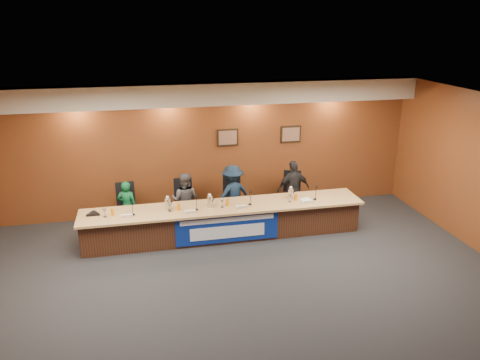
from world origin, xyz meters
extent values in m
plane|color=black|center=(0.00, 0.00, 0.00)|extent=(10.00, 10.00, 0.00)
cube|color=silver|center=(0.00, 0.00, 3.20)|extent=(10.00, 8.00, 0.04)
cube|color=brown|center=(0.00, 4.00, 1.60)|extent=(10.00, 0.04, 3.20)
cube|color=beige|center=(0.00, 3.75, 2.95)|extent=(10.00, 0.50, 0.50)
cube|color=#3E2012|center=(0.00, 2.40, 0.35)|extent=(6.00, 0.80, 0.70)
cube|color=tan|center=(0.00, 2.35, 0.72)|extent=(6.10, 0.95, 0.05)
cube|color=navy|center=(0.00, 1.99, 0.38)|extent=(2.20, 0.02, 0.65)
cube|color=silver|center=(0.00, 1.97, 0.58)|extent=(2.00, 0.01, 0.10)
cube|color=silver|center=(0.00, 1.97, 0.30)|extent=(1.60, 0.01, 0.28)
cube|color=black|center=(0.40, 3.97, 1.85)|extent=(0.52, 0.04, 0.42)
cube|color=black|center=(2.00, 3.97, 1.85)|extent=(0.52, 0.04, 0.42)
imported|color=#0B4E27|center=(-2.06, 3.13, 0.60)|extent=(0.50, 0.40, 1.20)
imported|color=#4B4A4F|center=(-0.77, 3.13, 0.65)|extent=(0.76, 0.68, 1.30)
imported|color=#0F1F34|center=(0.34, 3.13, 0.70)|extent=(1.02, 0.78, 1.40)
imported|color=black|center=(1.83, 3.13, 0.71)|extent=(0.86, 0.42, 1.41)
cube|color=black|center=(-2.06, 3.23, 0.48)|extent=(0.54, 0.54, 0.08)
cube|color=black|center=(-0.77, 3.23, 0.48)|extent=(0.49, 0.49, 0.08)
cube|color=black|center=(0.34, 3.23, 0.48)|extent=(0.56, 0.56, 0.08)
cube|color=black|center=(1.83, 3.23, 0.48)|extent=(0.61, 0.61, 0.08)
cube|color=white|center=(-2.05, 2.13, 0.80)|extent=(0.24, 0.08, 0.10)
cylinder|color=black|center=(-1.92, 2.26, 0.76)|extent=(0.07, 0.07, 0.02)
cylinder|color=orange|center=(-2.33, 2.32, 0.82)|extent=(0.06, 0.06, 0.15)
cylinder|color=silver|center=(-2.48, 2.27, 0.84)|extent=(0.08, 0.08, 0.18)
cube|color=white|center=(-0.76, 2.06, 0.80)|extent=(0.24, 0.08, 0.10)
cylinder|color=black|center=(-0.62, 2.24, 0.76)|extent=(0.07, 0.07, 0.02)
cylinder|color=orange|center=(-0.99, 2.32, 0.82)|extent=(0.06, 0.06, 0.15)
cylinder|color=silver|center=(-1.17, 2.29, 0.84)|extent=(0.08, 0.08, 0.18)
cube|color=white|center=(0.34, 2.10, 0.80)|extent=(0.24, 0.08, 0.10)
cylinder|color=black|center=(0.55, 2.29, 0.76)|extent=(0.07, 0.07, 0.02)
cylinder|color=orange|center=(0.07, 2.34, 0.82)|extent=(0.06, 0.06, 0.15)
cylinder|color=silver|center=(-0.06, 2.26, 0.84)|extent=(0.08, 0.08, 0.18)
cube|color=white|center=(1.81, 2.07, 0.80)|extent=(0.24, 0.08, 0.10)
cylinder|color=black|center=(2.04, 2.27, 0.76)|extent=(0.07, 0.07, 0.02)
cylinder|color=orange|center=(1.61, 2.32, 0.82)|extent=(0.06, 0.06, 0.15)
cylinder|color=silver|center=(1.45, 2.26, 0.84)|extent=(0.08, 0.08, 0.18)
cylinder|color=silver|center=(-1.20, 2.39, 0.88)|extent=(0.12, 0.12, 0.25)
cylinder|color=silver|center=(-0.31, 2.35, 0.88)|extent=(0.11, 0.11, 0.25)
cylinder|color=silver|center=(1.53, 2.46, 0.86)|extent=(0.12, 0.12, 0.23)
cylinder|color=black|center=(-2.72, 2.44, 0.78)|extent=(0.32, 0.32, 0.05)
cube|color=white|center=(1.86, 2.27, 0.75)|extent=(0.26, 0.33, 0.01)
camera|label=1|loc=(-1.68, -6.85, 4.57)|focal=35.00mm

